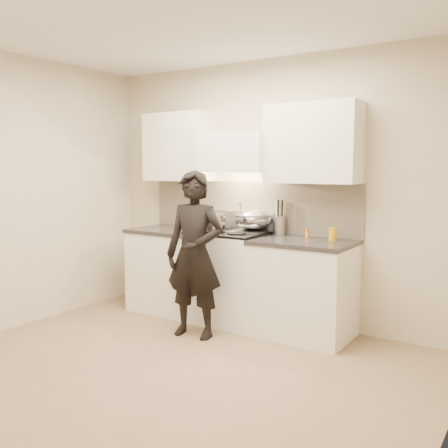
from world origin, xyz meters
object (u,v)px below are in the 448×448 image
Objects in this scene: counter_right at (303,288)px; person at (194,254)px; stove at (230,276)px; utensil_crock at (279,224)px; wok at (253,219)px.

counter_right is 1.08m from person.
stove is 1.04× the size of counter_right.
stove is 2.71× the size of utensil_crock.
person reaches higher than counter_right.
utensil_crock is 0.23× the size of person.
utensil_crock reaches higher than stove.
wok is 0.32× the size of person.
counter_right is 1.83× the size of wok.
wok is at bearing 167.14° from counter_right.
person is (-0.03, -0.57, 0.31)m from stove.
person reaches higher than utensil_crock.
utensil_crock is at bearing 27.33° from stove.
wok is 0.80m from person.
utensil_crock is at bearing 148.56° from counter_right.
person is at bearing -146.20° from counter_right.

